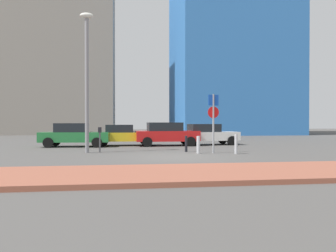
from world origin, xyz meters
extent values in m
plane|color=#4C4947|center=(0.00, 0.00, 0.00)|extent=(120.00, 120.00, 0.00)
cube|color=#93513D|center=(0.00, -5.40, 0.07)|extent=(40.00, 3.52, 0.14)
cube|color=#237238|center=(-5.40, 7.12, 0.64)|extent=(4.51, 2.02, 0.64)
cube|color=black|center=(-5.64, 7.14, 1.24)|extent=(2.07, 1.69, 0.57)
cylinder|color=black|center=(-3.85, 7.84, 0.32)|extent=(0.66, 0.27, 0.64)
cylinder|color=black|center=(-3.98, 6.17, 0.32)|extent=(0.66, 0.27, 0.64)
cylinder|color=black|center=(-6.83, 8.08, 0.32)|extent=(0.66, 0.27, 0.64)
cylinder|color=black|center=(-6.96, 6.40, 0.32)|extent=(0.66, 0.27, 0.64)
cube|color=gold|center=(-2.25, 7.79, 0.61)|extent=(4.13, 1.67, 0.58)
cube|color=black|center=(-2.59, 7.79, 1.16)|extent=(1.81, 1.53, 0.52)
cylinder|color=black|center=(-0.85, 8.62, 0.32)|extent=(0.64, 0.22, 0.64)
cylinder|color=black|center=(-0.84, 6.96, 0.32)|extent=(0.64, 0.22, 0.64)
cylinder|color=black|center=(-3.65, 8.61, 0.32)|extent=(0.64, 0.22, 0.64)
cylinder|color=black|center=(-3.65, 6.95, 0.32)|extent=(0.64, 0.22, 0.64)
cube|color=red|center=(0.62, 7.30, 0.66)|extent=(4.27, 1.91, 0.69)
cube|color=black|center=(0.45, 7.29, 1.29)|extent=(2.31, 1.72, 0.57)
cylinder|color=black|center=(2.03, 8.24, 0.32)|extent=(0.64, 0.23, 0.64)
cylinder|color=black|center=(2.07, 6.42, 0.32)|extent=(0.64, 0.23, 0.64)
cylinder|color=black|center=(-0.84, 8.17, 0.32)|extent=(0.64, 0.23, 0.64)
cylinder|color=black|center=(-0.80, 6.36, 0.32)|extent=(0.64, 0.23, 0.64)
cube|color=white|center=(3.63, 7.74, 0.62)|extent=(4.21, 2.02, 0.60)
cube|color=black|center=(3.29, 7.71, 1.19)|extent=(2.15, 1.72, 0.55)
cylinder|color=black|center=(4.96, 8.70, 0.32)|extent=(0.66, 0.27, 0.64)
cylinder|color=black|center=(5.09, 7.00, 0.32)|extent=(0.66, 0.27, 0.64)
cylinder|color=black|center=(2.18, 8.48, 0.32)|extent=(0.66, 0.27, 0.64)
cylinder|color=black|center=(2.31, 6.78, 0.32)|extent=(0.66, 0.27, 0.64)
cylinder|color=gray|center=(2.23, 1.54, 1.52)|extent=(0.10, 0.10, 3.03)
cube|color=#1447B7|center=(2.23, 1.54, 2.73)|extent=(0.55, 0.10, 0.55)
cylinder|color=red|center=(2.23, 1.54, 2.10)|extent=(0.60, 0.10, 0.60)
cylinder|color=#4C4C51|center=(-3.59, 2.75, 0.53)|extent=(0.08, 0.08, 1.05)
cube|color=black|center=(-3.59, 2.75, 1.19)|extent=(0.18, 0.14, 0.28)
cylinder|color=gray|center=(-4.24, 2.64, 3.48)|extent=(0.20, 0.20, 6.97)
ellipsoid|color=silver|center=(-4.24, 2.64, 7.12)|extent=(0.70, 0.36, 0.30)
cylinder|color=#B7B7BC|center=(1.42, 1.49, 0.44)|extent=(0.18, 0.18, 0.89)
cylinder|color=black|center=(0.98, 2.45, 0.43)|extent=(0.14, 0.14, 0.87)
cylinder|color=#B7B7BC|center=(3.23, 0.95, 0.50)|extent=(0.15, 0.15, 1.00)
cube|color=#3372BF|center=(12.42, 28.75, 13.71)|extent=(15.24, 12.77, 27.43)
cube|color=gray|center=(-10.90, 34.42, 11.04)|extent=(14.92, 14.06, 22.08)
camera|label=1|loc=(-2.49, -15.15, 1.60)|focal=35.75mm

